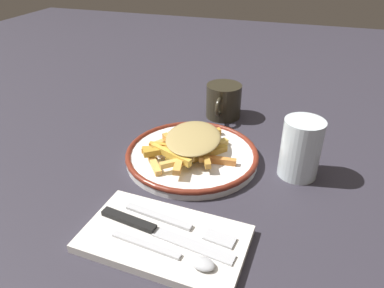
{
  "coord_description": "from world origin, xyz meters",
  "views": [
    {
      "loc": [
        0.56,
        0.18,
        0.38
      ],
      "look_at": [
        0.0,
        0.0,
        0.04
      ],
      "focal_mm": 33.8,
      "sensor_mm": 36.0,
      "label": 1
    }
  ],
  "objects_px": {
    "spoon": "(179,256)",
    "coffee_mug": "(223,101)",
    "fries_heap": "(189,144)",
    "fork": "(178,224)",
    "plate": "(192,155)",
    "napkin": "(164,239)",
    "knife": "(153,229)",
    "water_glass": "(301,148)"
  },
  "relations": [
    {
      "from": "plate",
      "to": "fries_heap",
      "type": "xyz_separation_m",
      "value": [
        0.0,
        -0.01,
        0.02
      ]
    },
    {
      "from": "napkin",
      "to": "spoon",
      "type": "relative_size",
      "value": 1.51
    },
    {
      "from": "fries_heap",
      "to": "fork",
      "type": "xyz_separation_m",
      "value": [
        0.19,
        0.05,
        -0.02
      ]
    },
    {
      "from": "fries_heap",
      "to": "fork",
      "type": "relative_size",
      "value": 1.09
    },
    {
      "from": "fries_heap",
      "to": "coffee_mug",
      "type": "relative_size",
      "value": 1.79
    },
    {
      "from": "coffee_mug",
      "to": "knife",
      "type": "bearing_deg",
      "value": 0.15
    },
    {
      "from": "spoon",
      "to": "water_glass",
      "type": "relative_size",
      "value": 1.41
    },
    {
      "from": "fries_heap",
      "to": "coffee_mug",
      "type": "xyz_separation_m",
      "value": [
        -0.21,
        0.02,
        0.0
      ]
    },
    {
      "from": "plate",
      "to": "spoon",
      "type": "relative_size",
      "value": 1.67
    },
    {
      "from": "fries_heap",
      "to": "spoon",
      "type": "height_order",
      "value": "fries_heap"
    },
    {
      "from": "fork",
      "to": "spoon",
      "type": "distance_m",
      "value": 0.06
    },
    {
      "from": "fork",
      "to": "coffee_mug",
      "type": "bearing_deg",
      "value": -175.42
    },
    {
      "from": "napkin",
      "to": "water_glass",
      "type": "relative_size",
      "value": 2.13
    },
    {
      "from": "fork",
      "to": "coffee_mug",
      "type": "distance_m",
      "value": 0.4
    },
    {
      "from": "fries_heap",
      "to": "spoon",
      "type": "bearing_deg",
      "value": 15.65
    },
    {
      "from": "fries_heap",
      "to": "spoon",
      "type": "xyz_separation_m",
      "value": [
        0.25,
        0.07,
        -0.02
      ]
    },
    {
      "from": "plate",
      "to": "water_glass",
      "type": "height_order",
      "value": "water_glass"
    },
    {
      "from": "knife",
      "to": "coffee_mug",
      "type": "bearing_deg",
      "value": -179.85
    },
    {
      "from": "fork",
      "to": "plate",
      "type": "bearing_deg",
      "value": -167.6
    },
    {
      "from": "fork",
      "to": "napkin",
      "type": "bearing_deg",
      "value": -24.74
    },
    {
      "from": "fork",
      "to": "knife",
      "type": "xyz_separation_m",
      "value": [
        0.02,
        -0.03,
        0.0
      ]
    },
    {
      "from": "napkin",
      "to": "water_glass",
      "type": "bearing_deg",
      "value": 144.43
    },
    {
      "from": "fries_heap",
      "to": "fork",
      "type": "distance_m",
      "value": 0.2
    },
    {
      "from": "napkin",
      "to": "fork",
      "type": "xyz_separation_m",
      "value": [
        -0.03,
        0.01,
        0.01
      ]
    },
    {
      "from": "coffee_mug",
      "to": "plate",
      "type": "bearing_deg",
      "value": -2.87
    },
    {
      "from": "napkin",
      "to": "water_glass",
      "type": "xyz_separation_m",
      "value": [
        -0.23,
        0.17,
        0.05
      ]
    },
    {
      "from": "napkin",
      "to": "fries_heap",
      "type": "bearing_deg",
      "value": -170.8
    },
    {
      "from": "fork",
      "to": "water_glass",
      "type": "bearing_deg",
      "value": 143.22
    },
    {
      "from": "spoon",
      "to": "coffee_mug",
      "type": "distance_m",
      "value": 0.46
    },
    {
      "from": "spoon",
      "to": "knife",
      "type": "bearing_deg",
      "value": -123.01
    },
    {
      "from": "fries_heap",
      "to": "water_glass",
      "type": "xyz_separation_m",
      "value": [
        -0.01,
        0.2,
        0.02
      ]
    },
    {
      "from": "knife",
      "to": "spoon",
      "type": "distance_m",
      "value": 0.06
    },
    {
      "from": "spoon",
      "to": "coffee_mug",
      "type": "bearing_deg",
      "value": -173.18
    },
    {
      "from": "fries_heap",
      "to": "spoon",
      "type": "distance_m",
      "value": 0.26
    },
    {
      "from": "spoon",
      "to": "water_glass",
      "type": "height_order",
      "value": "water_glass"
    },
    {
      "from": "fork",
      "to": "coffee_mug",
      "type": "relative_size",
      "value": 1.64
    },
    {
      "from": "knife",
      "to": "spoon",
      "type": "xyz_separation_m",
      "value": [
        0.03,
        0.05,
        0.0
      ]
    },
    {
      "from": "plate",
      "to": "fork",
      "type": "distance_m",
      "value": 0.2
    },
    {
      "from": "plate",
      "to": "water_glass",
      "type": "distance_m",
      "value": 0.2
    },
    {
      "from": "napkin",
      "to": "knife",
      "type": "relative_size",
      "value": 1.1
    },
    {
      "from": "knife",
      "to": "spoon",
      "type": "bearing_deg",
      "value": 56.99
    },
    {
      "from": "fries_heap",
      "to": "spoon",
      "type": "relative_size",
      "value": 1.26
    }
  ]
}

